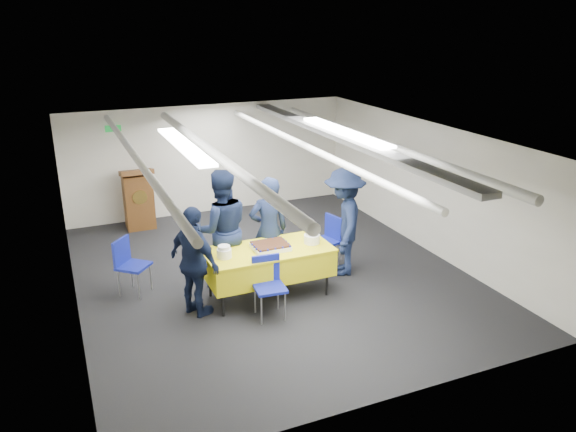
# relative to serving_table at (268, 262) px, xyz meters

# --- Properties ---
(ground) EXTENTS (7.00, 7.00, 0.00)m
(ground) POSITION_rel_serving_table_xyz_m (0.30, 0.69, -0.56)
(ground) COLOR black
(ground) RESTS_ON ground
(room_shell) EXTENTS (6.00, 7.00, 2.30)m
(room_shell) POSITION_rel_serving_table_xyz_m (0.39, 1.09, 1.25)
(room_shell) COLOR silver
(room_shell) RESTS_ON ground
(serving_table) EXTENTS (1.88, 0.90, 0.77)m
(serving_table) POSITION_rel_serving_table_xyz_m (0.00, 0.00, 0.00)
(serving_table) COLOR black
(serving_table) RESTS_ON ground
(sheet_cake) EXTENTS (0.53, 0.42, 0.09)m
(sheet_cake) POSITION_rel_serving_table_xyz_m (0.03, -0.02, 0.26)
(sheet_cake) COLOR white
(sheet_cake) RESTS_ON serving_table
(plate_stack_left) EXTENTS (0.21, 0.21, 0.18)m
(plate_stack_left) POSITION_rel_serving_table_xyz_m (-0.69, -0.05, 0.29)
(plate_stack_left) COLOR white
(plate_stack_left) RESTS_ON serving_table
(plate_stack_right) EXTENTS (0.24, 0.24, 0.18)m
(plate_stack_right) POSITION_rel_serving_table_xyz_m (0.69, -0.05, 0.30)
(plate_stack_right) COLOR white
(plate_stack_right) RESTS_ON serving_table
(podium) EXTENTS (0.62, 0.53, 1.25)m
(podium) POSITION_rel_serving_table_xyz_m (-1.30, 3.73, 0.05)
(podium) COLOR brown
(podium) RESTS_ON ground
(chair_near) EXTENTS (0.45, 0.45, 0.87)m
(chair_near) POSITION_rel_serving_table_xyz_m (-0.21, -0.52, -0.03)
(chair_near) COLOR gray
(chair_near) RESTS_ON ground
(chair_right) EXTENTS (0.51, 0.51, 0.87)m
(chair_right) POSITION_rel_serving_table_xyz_m (1.33, 0.64, -0.03)
(chair_right) COLOR gray
(chair_right) RESTS_ON ground
(chair_left) EXTENTS (0.59, 0.59, 0.87)m
(chair_left) POSITION_rel_serving_table_xyz_m (-1.90, 0.94, -0.03)
(chair_left) COLOR gray
(chair_left) RESTS_ON ground
(sailor_a) EXTENTS (0.65, 0.45, 1.71)m
(sailor_a) POSITION_rel_serving_table_xyz_m (0.21, 0.52, 0.30)
(sailor_a) COLOR black
(sailor_a) RESTS_ON ground
(sailor_b) EXTENTS (0.99, 0.81, 1.89)m
(sailor_b) POSITION_rel_serving_table_xyz_m (-0.53, 0.60, 0.39)
(sailor_b) COLOR black
(sailor_b) RESTS_ON ground
(sailor_c) EXTENTS (0.77, 1.02, 1.61)m
(sailor_c) POSITION_rel_serving_table_xyz_m (-1.13, -0.11, 0.24)
(sailor_c) COLOR black
(sailor_c) RESTS_ON ground
(sailor_d) EXTENTS (1.10, 1.32, 1.78)m
(sailor_d) POSITION_rel_serving_table_xyz_m (1.42, 0.29, 0.33)
(sailor_d) COLOR black
(sailor_d) RESTS_ON ground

